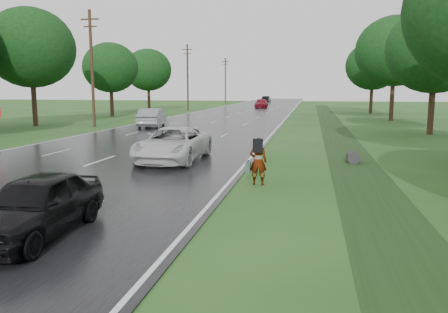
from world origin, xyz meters
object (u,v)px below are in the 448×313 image
pedestrian (258,161)px  silver_sedan (152,118)px  white_pickup (173,144)px  dark_sedan (36,205)px

pedestrian → silver_sedan: silver_sedan is taller
white_pickup → dark_sedan: white_pickup is taller
pedestrian → white_pickup: pedestrian is taller
dark_sedan → silver_sedan: 28.32m
white_pickup → pedestrian: bearing=-43.0°
dark_sedan → white_pickup: bearing=88.9°
white_pickup → dark_sedan: (0.17, -10.65, -0.06)m
white_pickup → silver_sedan: bearing=114.1°
pedestrian → white_pickup: (-4.44, 4.20, -0.05)m
white_pickup → silver_sedan: silver_sedan is taller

